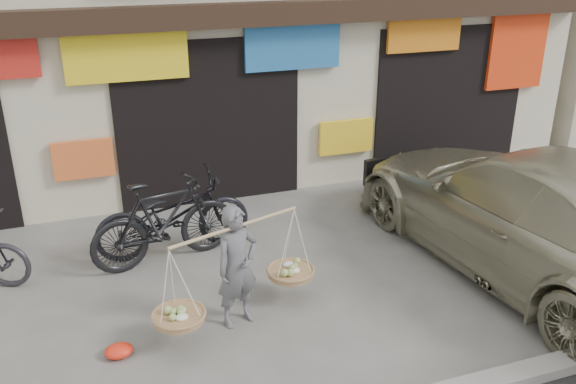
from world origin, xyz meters
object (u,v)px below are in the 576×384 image
object	(u,v)px
street_vendor	(237,272)
bike_2	(173,215)
bike_1	(164,221)
suv	(532,212)

from	to	relation	value
street_vendor	bike_2	distance (m)	2.00
bike_2	bike_1	bearing A→B (deg)	144.19
street_vendor	bike_2	bearing A→B (deg)	83.34
bike_1	bike_2	xyz separation A→B (m)	(0.16, 0.25, -0.04)
street_vendor	bike_1	xyz separation A→B (m)	(-0.57, 1.71, -0.05)
street_vendor	bike_1	world-z (taller)	street_vendor
bike_1	suv	xyz separation A→B (m)	(4.52, -1.78, 0.23)
bike_1	suv	size ratio (longest dim) A/B	0.34
street_vendor	bike_2	world-z (taller)	street_vendor
bike_1	suv	distance (m)	4.87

